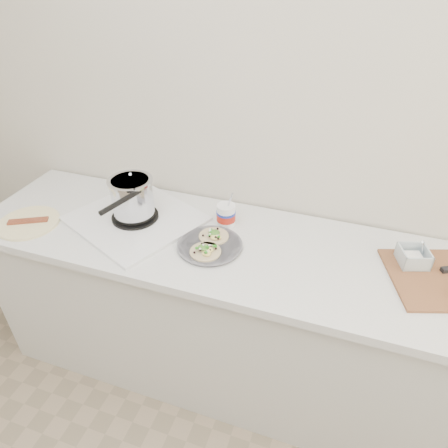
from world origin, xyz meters
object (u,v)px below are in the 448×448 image
(tub, at_px, (227,213))
(bacon_plate, at_px, (29,223))
(taco_plate, at_px, (210,244))
(stove, at_px, (133,205))

(tub, height_order, bacon_plate, tub)
(taco_plate, height_order, tub, tub)
(stove, distance_m, taco_plate, 0.41)
(stove, bearing_deg, tub, 38.23)
(stove, relative_size, tub, 3.45)
(stove, height_order, bacon_plate, stove)
(stove, xyz_separation_m, tub, (0.41, 0.10, -0.02))
(stove, xyz_separation_m, taco_plate, (0.40, -0.08, -0.07))
(tub, bearing_deg, stove, -165.89)
(taco_plate, xyz_separation_m, tub, (0.01, 0.18, 0.05))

